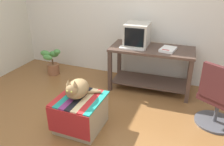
# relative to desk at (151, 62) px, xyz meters

# --- Properties ---
(ground_plane) EXTENTS (14.00, 14.00, 0.00)m
(ground_plane) POSITION_rel_desk_xyz_m (-0.44, -1.60, -0.51)
(ground_plane) COLOR brown
(back_wall) EXTENTS (8.00, 0.10, 2.60)m
(back_wall) POSITION_rel_desk_xyz_m (-0.44, 0.45, 0.79)
(back_wall) COLOR silver
(back_wall) RESTS_ON ground_plane
(desk) EXTENTS (1.38, 0.70, 0.74)m
(desk) POSITION_rel_desk_xyz_m (0.00, 0.00, 0.00)
(desk) COLOR #4C382D
(desk) RESTS_ON ground_plane
(tv_monitor) EXTENTS (0.40, 0.46, 0.37)m
(tv_monitor) POSITION_rel_desk_xyz_m (-0.27, 0.03, 0.42)
(tv_monitor) COLOR #BCB7A8
(tv_monitor) RESTS_ON desk
(keyboard) EXTENTS (0.42, 0.20, 0.02)m
(keyboard) POSITION_rel_desk_xyz_m (-0.30, -0.16, 0.25)
(keyboard) COLOR beige
(keyboard) RESTS_ON desk
(book) EXTENTS (0.25, 0.32, 0.04)m
(book) POSITION_rel_desk_xyz_m (0.26, -0.03, 0.26)
(book) COLOR white
(book) RESTS_ON desk
(ottoman_with_blanket) EXTENTS (0.57, 0.61, 0.44)m
(ottoman_with_blanket) POSITION_rel_desk_xyz_m (-0.59, -1.38, -0.28)
(ottoman_with_blanket) COLOR tan
(ottoman_with_blanket) RESTS_ON ground_plane
(cat) EXTENTS (0.40, 0.42, 0.30)m
(cat) POSITION_rel_desk_xyz_m (-0.63, -1.36, 0.05)
(cat) COLOR #9E7A4C
(cat) RESTS_ON ottoman_with_blanket
(potted_plant) EXTENTS (0.42, 0.30, 0.52)m
(potted_plant) POSITION_rel_desk_xyz_m (-1.92, -0.10, -0.26)
(potted_plant) COLOR brown
(potted_plant) RESTS_ON ground_plane
(office_chair) EXTENTS (0.57, 0.57, 0.89)m
(office_chair) POSITION_rel_desk_xyz_m (1.02, -0.68, -0.12)
(office_chair) COLOR #4C4C51
(office_chair) RESTS_ON ground_plane
(stapler) EXTENTS (0.11, 0.05, 0.04)m
(stapler) POSITION_rel_desk_xyz_m (0.24, -0.13, 0.26)
(stapler) COLOR #A31E1E
(stapler) RESTS_ON desk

